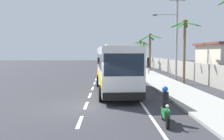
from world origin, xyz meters
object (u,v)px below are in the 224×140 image
coach_bus_foreground (115,67)px  motorcycle_beside_bus (165,109)px  palm_nearest (144,48)px  palm_second (140,46)px  motorcycle_trailing (136,73)px  utility_pole_mid (176,32)px  pedestrian_near_kerb (148,67)px  palm_fourth (150,46)px  palm_third (185,36)px

coach_bus_foreground → motorcycle_beside_bus: size_ratio=5.45×
coach_bus_foreground → motorcycle_beside_bus: 8.84m
motorcycle_beside_bus → palm_nearest: 35.08m
palm_second → motorcycle_trailing: bearing=-98.8°
coach_bus_foreground → utility_pole_mid: 11.33m
palm_second → palm_nearest: bearing=-92.2°
motorcycle_beside_bus → pedestrian_near_kerb: 23.30m
coach_bus_foreground → palm_nearest: size_ratio=2.19×
motorcycle_beside_bus → palm_second: size_ratio=0.35×
coach_bus_foreground → pedestrian_near_kerb: bearing=71.0°
motorcycle_trailing → palm_fourth: 12.19m
motorcycle_trailing → utility_pole_mid: size_ratio=0.19×
motorcycle_trailing → pedestrian_near_kerb: bearing=67.0°
pedestrian_near_kerb → utility_pole_mid: 7.81m
coach_bus_foreground → palm_nearest: palm_nearest is taller
pedestrian_near_kerb → palm_third: (1.80, -9.83, 3.59)m
motorcycle_beside_bus → palm_third: size_ratio=0.32×
motorcycle_beside_bus → palm_fourth: bearing=81.4°
utility_pole_mid → palm_third: (-0.13, -3.60, -0.69)m
motorcycle_beside_bus → motorcycle_trailing: (0.86, 17.66, -0.01)m
palm_nearest → palm_second: size_ratio=0.87×
pedestrian_near_kerb → palm_nearest: (1.07, 11.61, 2.70)m
utility_pole_mid → palm_nearest: (-0.86, 17.84, -1.58)m
utility_pole_mid → coach_bus_foreground: bearing=-129.9°
palm_third → palm_fourth: size_ratio=1.03×
palm_nearest → utility_pole_mid: bearing=-87.2°
palm_nearest → coach_bus_foreground: bearing=-103.1°
motorcycle_beside_bus → palm_fourth: size_ratio=0.33×
coach_bus_foreground → pedestrian_near_kerb: coach_bus_foreground is taller
palm_nearest → palm_third: 21.47m
coach_bus_foreground → palm_nearest: (6.08, 26.13, 1.81)m
palm_second → palm_third: bearing=-89.0°
motorcycle_beside_bus → palm_third: bearing=69.5°
coach_bus_foreground → palm_fourth: size_ratio=1.77×
palm_third → palm_second: bearing=91.0°
motorcycle_trailing → palm_nearest: bearing=78.8°
palm_fourth → motorcycle_beside_bus: bearing=-98.6°
palm_second → motorcycle_beside_bus: bearing=-96.2°
motorcycle_beside_bus → palm_second: (4.48, 41.17, 3.63)m
motorcycle_trailing → palm_third: (4.11, -4.41, 3.99)m
coach_bus_foreground → palm_third: bearing=34.6°
utility_pole_mid → palm_second: bearing=91.4°
coach_bus_foreground → pedestrian_near_kerb: size_ratio=6.25×
utility_pole_mid → palm_fourth: size_ratio=1.68×
motorcycle_trailing → palm_fourth: bearing=72.6°
pedestrian_near_kerb → palm_second: size_ratio=0.30×
coach_bus_foreground → motorcycle_trailing: size_ratio=5.45×
motorcycle_trailing → utility_pole_mid: utility_pole_mid is taller
palm_fourth → motorcycle_trailing: bearing=-107.4°
palm_nearest → palm_second: 6.51m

